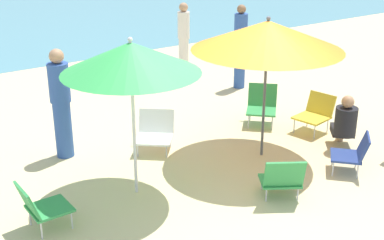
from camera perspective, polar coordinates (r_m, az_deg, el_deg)
ground_plane at (r=7.48m, az=4.34°, el=-5.92°), size 40.00×40.00×0.00m
umbrella_green at (r=6.39m, az=-6.60°, el=6.68°), size 1.71×1.71×2.07m
umbrella_orange at (r=7.54m, az=8.15°, el=9.01°), size 2.16×2.16×2.10m
beach_chair_a at (r=6.82m, az=9.69°, el=-6.19°), size 0.69×0.69×0.61m
beach_chair_b at (r=9.05m, az=13.16°, el=0.83°), size 0.67×0.59×0.62m
beach_chair_c at (r=9.23m, az=7.53°, el=1.73°), size 0.76×0.76×0.66m
beach_chair_d at (r=8.17m, az=-4.00°, el=-1.22°), size 0.80×0.80×0.58m
beach_chair_e at (r=6.34m, az=-16.01°, el=-8.84°), size 0.55×0.46×0.60m
beach_chair_f at (r=7.73m, az=16.99°, el=-3.36°), size 0.67×0.67×0.57m
person_a at (r=10.98m, az=5.22°, el=7.93°), size 0.27×0.27×1.73m
person_b at (r=7.94m, az=-13.94°, el=1.74°), size 0.30×0.30×1.65m
person_c at (r=8.44m, az=16.15°, el=-0.20°), size 0.53×0.55×0.88m
person_d at (r=12.24m, az=-0.91°, el=9.02°), size 0.27×0.27×1.56m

